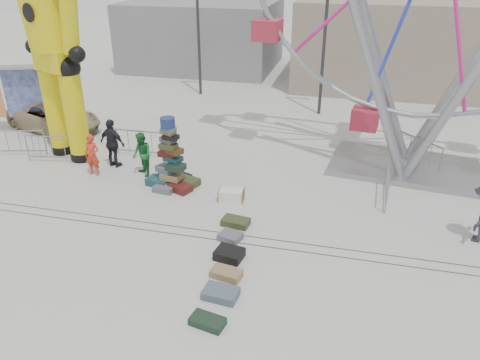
% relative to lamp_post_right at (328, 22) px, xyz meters
% --- Properties ---
extents(ground, '(90.00, 90.00, 0.00)m').
position_rel_lamp_post_right_xyz_m(ground, '(-3.09, -13.00, -4.48)').
color(ground, '#9E9E99').
rests_on(ground, ground).
extents(track_line_near, '(40.00, 0.04, 0.01)m').
position_rel_lamp_post_right_xyz_m(track_line_near, '(-3.09, -12.40, -4.48)').
color(track_line_near, '#47443F').
rests_on(track_line_near, ground).
extents(track_line_far, '(40.00, 0.04, 0.01)m').
position_rel_lamp_post_right_xyz_m(track_line_far, '(-3.09, -12.00, -4.48)').
color(track_line_far, '#47443F').
rests_on(track_line_far, ground).
extents(building_right, '(12.00, 8.00, 5.00)m').
position_rel_lamp_post_right_xyz_m(building_right, '(3.91, 7.00, -1.98)').
color(building_right, gray).
rests_on(building_right, ground).
extents(building_left, '(10.00, 8.00, 4.40)m').
position_rel_lamp_post_right_xyz_m(building_left, '(-9.09, 9.00, -2.28)').
color(building_left, gray).
rests_on(building_left, ground).
extents(lamp_post_right, '(1.41, 0.25, 8.00)m').
position_rel_lamp_post_right_xyz_m(lamp_post_right, '(0.00, 0.00, 0.00)').
color(lamp_post_right, '#2D2D30').
rests_on(lamp_post_right, ground).
extents(lamp_post_left, '(1.41, 0.25, 8.00)m').
position_rel_lamp_post_right_xyz_m(lamp_post_left, '(-7.00, 2.00, 0.00)').
color(lamp_post_left, '#2D2D30').
rests_on(lamp_post_left, ground).
extents(suitcase_tower, '(1.94, 1.61, 2.54)m').
position_rel_lamp_post_right_xyz_m(suitcase_tower, '(-4.40, -9.43, -3.77)').
color(suitcase_tower, '#1A4750').
rests_on(suitcase_tower, ground).
extents(crash_test_dummy, '(3.32, 1.78, 8.49)m').
position_rel_lamp_post_right_xyz_m(crash_test_dummy, '(-9.32, -7.91, -0.01)').
color(crash_test_dummy, black).
rests_on(crash_test_dummy, ground).
extents(banner_scaffold, '(4.07, 2.11, 2.97)m').
position_rel_lamp_post_right_xyz_m(banner_scaffold, '(-13.66, -6.00, -2.25)').
color(banner_scaffold, gray).
rests_on(banner_scaffold, ground).
extents(steamer_trunk, '(0.87, 0.54, 0.39)m').
position_rel_lamp_post_right_xyz_m(steamer_trunk, '(-2.09, -10.00, -4.29)').
color(steamer_trunk, silver).
rests_on(steamer_trunk, ground).
extents(row_case_0, '(0.88, 0.61, 0.21)m').
position_rel_lamp_post_right_xyz_m(row_case_0, '(-1.57, -11.47, -4.38)').
color(row_case_0, '#394020').
rests_on(row_case_0, ground).
extents(row_case_1, '(0.74, 0.67, 0.21)m').
position_rel_lamp_post_right_xyz_m(row_case_1, '(-1.52, -12.29, -4.38)').
color(row_case_1, slate).
rests_on(row_case_1, ground).
extents(row_case_2, '(0.83, 0.71, 0.25)m').
position_rel_lamp_post_right_xyz_m(row_case_2, '(-1.32, -13.16, -4.36)').
color(row_case_2, black).
rests_on(row_case_2, ground).
extents(row_case_3, '(0.85, 0.58, 0.21)m').
position_rel_lamp_post_right_xyz_m(row_case_3, '(-1.18, -13.98, -4.38)').
color(row_case_3, '#93754B').
rests_on(row_case_3, ground).
extents(row_case_4, '(0.89, 0.64, 0.21)m').
position_rel_lamp_post_right_xyz_m(row_case_4, '(-1.11, -14.75, -4.37)').
color(row_case_4, '#4B5E6B').
rests_on(row_case_4, ground).
extents(row_case_5, '(0.85, 0.58, 0.18)m').
position_rel_lamp_post_right_xyz_m(row_case_5, '(-1.14, -15.71, -4.39)').
color(row_case_5, '#1A3021').
rests_on(row_case_5, ground).
extents(barricade_dummy_a, '(1.96, 0.62, 1.10)m').
position_rel_lamp_post_right_xyz_m(barricade_dummy_a, '(-11.37, -8.30, -3.93)').
color(barricade_dummy_a, gray).
rests_on(barricade_dummy_a, ground).
extents(barricade_dummy_b, '(1.99, 0.44, 1.10)m').
position_rel_lamp_post_right_xyz_m(barricade_dummy_b, '(-9.72, -8.57, -3.93)').
color(barricade_dummy_b, gray).
rests_on(barricade_dummy_b, ground).
extents(barricade_dummy_c, '(2.00, 0.14, 1.10)m').
position_rel_lamp_post_right_xyz_m(barricade_dummy_c, '(-6.63, -7.20, -3.93)').
color(barricade_dummy_c, gray).
rests_on(barricade_dummy_c, ground).
extents(barricade_wheel_front, '(0.19, 2.00, 1.10)m').
position_rel_lamp_post_right_xyz_m(barricade_wheel_front, '(2.91, -8.68, -3.93)').
color(barricade_wheel_front, gray).
rests_on(barricade_wheel_front, ground).
extents(barricade_wheel_back, '(1.43, 1.54, 1.10)m').
position_rel_lamp_post_right_xyz_m(barricade_wheel_back, '(4.22, -5.51, -3.93)').
color(barricade_wheel_back, gray).
rests_on(barricade_wheel_back, ground).
extents(pedestrian_red, '(0.57, 0.37, 1.56)m').
position_rel_lamp_post_right_xyz_m(pedestrian_red, '(-7.55, -9.27, -3.70)').
color(pedestrian_red, red).
rests_on(pedestrian_red, ground).
extents(pedestrian_green, '(1.01, 1.00, 1.65)m').
position_rel_lamp_post_right_xyz_m(pedestrian_green, '(-5.75, -8.89, -3.66)').
color(pedestrian_green, '#186329').
rests_on(pedestrian_green, ground).
extents(pedestrian_black, '(1.19, 0.71, 1.90)m').
position_rel_lamp_post_right_xyz_m(pedestrian_black, '(-7.16, -8.41, -3.53)').
color(pedestrian_black, black).
rests_on(pedestrian_black, ground).
extents(parked_suv, '(5.06, 3.43, 1.29)m').
position_rel_lamp_post_right_xyz_m(parked_suv, '(-11.74, -5.37, -3.84)').
color(parked_suv, tan).
rests_on(parked_suv, ground).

